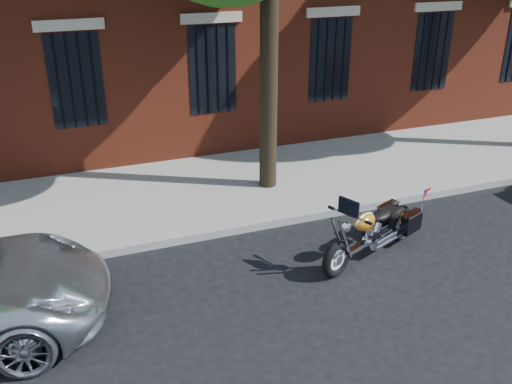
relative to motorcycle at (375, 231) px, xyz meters
name	(u,v)px	position (x,y,z in m)	size (l,w,h in m)	color
ground	(305,262)	(-1.21, 0.18, -0.43)	(120.00, 120.00, 0.00)	black
curb	(273,222)	(-1.21, 1.56, -0.36)	(40.00, 0.16, 0.15)	gray
sidewalk	(240,185)	(-1.21, 3.44, -0.36)	(40.00, 3.60, 0.15)	gray
motorcycle	(375,231)	(0.00, 0.00, 0.00)	(2.48, 1.33, 1.29)	black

